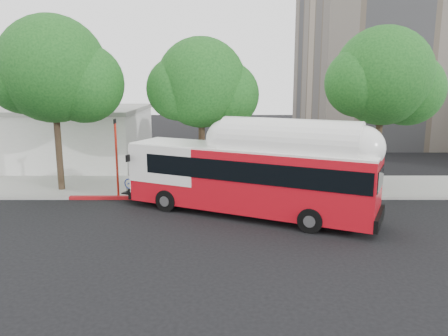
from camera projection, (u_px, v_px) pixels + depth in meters
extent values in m
plane|color=black|center=(218.00, 223.00, 19.55)|extent=(120.00, 120.00, 0.00)
cube|color=gray|center=(219.00, 186.00, 25.90)|extent=(60.00, 5.00, 0.15)
cube|color=gray|center=(219.00, 198.00, 23.35)|extent=(60.00, 0.30, 0.15)
cube|color=maroon|center=(163.00, 198.00, 23.35)|extent=(10.00, 0.32, 0.16)
cylinder|color=#2D2116|center=(58.00, 139.00, 24.32)|extent=(0.36, 0.36, 6.08)
sphere|color=#134215|center=(53.00, 69.00, 23.56)|extent=(5.80, 5.80, 5.80)
sphere|color=#134215|center=(84.00, 83.00, 23.91)|extent=(4.35, 4.35, 4.35)
cylinder|color=#2D2116|center=(202.00, 143.00, 24.88)|extent=(0.36, 0.36, 5.44)
sphere|color=#134215|center=(201.00, 83.00, 24.20)|extent=(5.00, 5.00, 5.00)
sphere|color=#134215|center=(226.00, 95.00, 24.53)|extent=(3.75, 3.75, 3.75)
cylinder|color=#2D2116|center=(378.00, 141.00, 24.66)|extent=(0.36, 0.36, 5.76)
sphere|color=#134215|center=(383.00, 76.00, 23.94)|extent=(5.40, 5.40, 5.40)
sphere|color=#134215|center=(407.00, 89.00, 24.28)|extent=(4.05, 4.05, 4.05)
cube|color=silver|center=(35.00, 137.00, 32.86)|extent=(16.00, 10.00, 4.00)
cube|color=gray|center=(32.00, 109.00, 32.44)|extent=(16.20, 10.20, 0.30)
cube|color=red|center=(248.00, 179.00, 20.34)|extent=(11.60, 7.27, 2.81)
cube|color=black|center=(258.00, 167.00, 20.02)|extent=(10.57, 6.82, 0.92)
cube|color=white|center=(248.00, 148.00, 20.05)|extent=(11.57, 7.20, 0.10)
cube|color=white|center=(289.00, 145.00, 19.19)|extent=(6.44, 4.42, 0.53)
cube|color=black|center=(137.00, 190.00, 23.26)|extent=(1.45, 1.91, 0.06)
imported|color=navy|center=(137.00, 182.00, 23.17)|extent=(1.24, 1.75, 0.88)
cylinder|color=#B02012|center=(117.00, 161.00, 23.17)|extent=(0.12, 0.12, 4.04)
cube|color=black|center=(115.00, 121.00, 22.74)|extent=(0.05, 0.40, 0.25)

